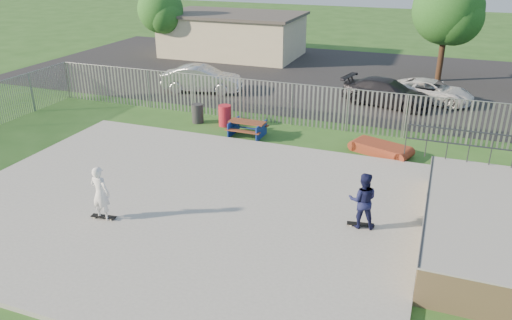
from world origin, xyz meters
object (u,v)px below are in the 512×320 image
(tree_mid, at_px, (448,10))
(car_dark, at_px, (387,93))
(funbox, at_px, (381,149))
(car_white, at_px, (432,91))
(picnic_table, at_px, (247,128))
(skater_white, at_px, (100,193))
(skater_navy, at_px, (363,200))
(trash_bin_red, at_px, (225,116))
(trash_bin_grey, at_px, (198,113))
(car_silver, at_px, (202,79))
(tree_left, at_px, (160,10))

(tree_mid, bearing_deg, car_dark, -109.95)
(funbox, height_order, car_white, car_white)
(picnic_table, relative_size, skater_white, 0.95)
(tree_mid, relative_size, skater_navy, 3.72)
(funbox, bearing_deg, trash_bin_red, -167.38)
(car_white, bearing_deg, trash_bin_grey, 137.92)
(car_white, bearing_deg, skater_white, 164.78)
(car_silver, relative_size, skater_navy, 2.63)
(car_silver, bearing_deg, funbox, -129.81)
(car_silver, distance_m, skater_navy, 16.61)
(funbox, height_order, trash_bin_grey, trash_bin_grey)
(car_dark, height_order, skater_white, skater_white)
(skater_white, bearing_deg, tree_mid, -109.32)
(funbox, xyz_separation_m, car_silver, (-11.02, 5.87, 0.56))
(trash_bin_grey, relative_size, car_silver, 0.20)
(skater_navy, height_order, skater_white, same)
(car_silver, bearing_deg, tree_mid, -70.97)
(trash_bin_grey, bearing_deg, skater_white, -80.55)
(trash_bin_red, bearing_deg, car_silver, 126.33)
(trash_bin_red, distance_m, car_white, 11.62)
(tree_left, xyz_separation_m, tree_mid, (19.89, -0.20, 0.86))
(funbox, height_order, skater_white, skater_white)
(trash_bin_red, relative_size, car_white, 0.23)
(picnic_table, xyz_separation_m, tree_mid, (7.61, 13.46, 3.99))
(funbox, xyz_separation_m, tree_mid, (1.72, 13.46, 4.13))
(picnic_table, bearing_deg, car_white, 49.46)
(picnic_table, distance_m, trash_bin_grey, 3.03)
(trash_bin_grey, distance_m, tree_left, 16.14)
(car_silver, bearing_deg, car_dark, -96.02)
(car_silver, bearing_deg, tree_left, 30.74)
(funbox, bearing_deg, skater_white, -110.07)
(trash_bin_red, height_order, car_silver, car_silver)
(car_white, distance_m, tree_mid, 6.31)
(car_dark, distance_m, car_white, 2.63)
(picnic_table, xyz_separation_m, funbox, (5.89, -0.01, -0.14))
(trash_bin_grey, bearing_deg, skater_navy, -38.48)
(tree_left, relative_size, skater_white, 2.99)
(car_dark, xyz_separation_m, tree_left, (-17.51, 6.75, 2.77))
(picnic_table, distance_m, car_white, 11.18)
(picnic_table, bearing_deg, tree_left, 133.04)
(skater_white, bearing_deg, picnic_table, -96.00)
(car_dark, bearing_deg, tree_left, 82.25)
(car_silver, height_order, tree_left, tree_left)
(tree_mid, distance_m, skater_navy, 20.12)
(skater_navy, bearing_deg, tree_left, -57.19)
(trash_bin_red, distance_m, skater_white, 9.59)
(car_dark, distance_m, skater_navy, 13.27)
(trash_bin_red, xyz_separation_m, car_silver, (-3.64, 4.95, 0.27))
(car_white, bearing_deg, skater_navy, -172.99)
(skater_white, bearing_deg, trash_bin_red, -86.31)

